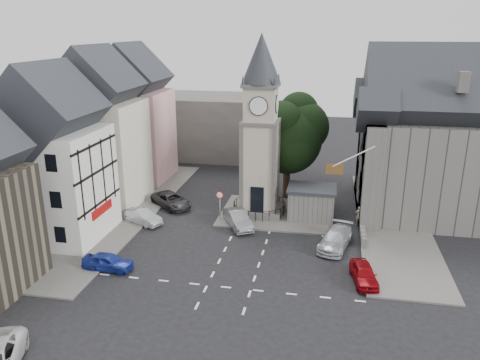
% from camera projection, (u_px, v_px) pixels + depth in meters
% --- Properties ---
extents(ground, '(120.00, 120.00, 0.00)m').
position_uv_depth(ground, '(244.00, 251.00, 36.51)').
color(ground, black).
rests_on(ground, ground).
extents(pavement_west, '(6.00, 30.00, 0.14)m').
position_uv_depth(pavement_west, '(126.00, 211.00, 44.36)').
color(pavement_west, '#595651').
rests_on(pavement_west, ground).
extents(pavement_east, '(6.00, 26.00, 0.14)m').
position_uv_depth(pavement_east, '(392.00, 222.00, 41.77)').
color(pavement_east, '#595651').
rests_on(pavement_east, ground).
extents(central_island, '(10.00, 8.00, 0.16)m').
position_uv_depth(central_island, '(275.00, 213.00, 43.68)').
color(central_island, '#595651').
rests_on(central_island, ground).
extents(road_markings, '(20.00, 8.00, 0.01)m').
position_uv_depth(road_markings, '(229.00, 288.00, 31.38)').
color(road_markings, silver).
rests_on(road_markings, ground).
extents(clock_tower, '(4.86, 4.86, 16.25)m').
position_uv_depth(clock_tower, '(261.00, 128.00, 41.44)').
color(clock_tower, '#4C4944').
rests_on(clock_tower, ground).
extents(stone_shelter, '(4.30, 3.30, 3.08)m').
position_uv_depth(stone_shelter, '(311.00, 203.00, 42.16)').
color(stone_shelter, '#5D5B56').
rests_on(stone_shelter, ground).
extents(town_tree, '(7.20, 7.20, 10.80)m').
position_uv_depth(town_tree, '(288.00, 130.00, 46.11)').
color(town_tree, black).
rests_on(town_tree, ground).
extents(warning_sign_post, '(0.70, 0.19, 2.85)m').
position_uv_depth(warning_sign_post, '(220.00, 200.00, 41.53)').
color(warning_sign_post, black).
rests_on(warning_sign_post, ground).
extents(terrace_pink, '(8.10, 7.60, 12.80)m').
position_uv_depth(terrace_pink, '(134.00, 122.00, 52.21)').
color(terrace_pink, pink).
rests_on(terrace_pink, ground).
extents(terrace_cream, '(8.10, 7.60, 12.80)m').
position_uv_depth(terrace_cream, '(100.00, 138.00, 44.74)').
color(terrace_cream, beige).
rests_on(terrace_cream, ground).
extents(terrace_tudor, '(8.10, 7.60, 12.00)m').
position_uv_depth(terrace_tudor, '(54.00, 164.00, 37.40)').
color(terrace_tudor, silver).
rests_on(terrace_tudor, ground).
extents(backdrop_west, '(20.00, 10.00, 8.00)m').
position_uv_depth(backdrop_west, '(195.00, 125.00, 63.57)').
color(backdrop_west, '#4C4944').
rests_on(backdrop_west, ground).
extents(east_building, '(14.40, 11.40, 12.60)m').
position_uv_depth(east_building, '(437.00, 149.00, 41.99)').
color(east_building, '#5D5B56').
rests_on(east_building, ground).
extents(east_boundary_wall, '(0.40, 16.00, 0.90)m').
position_uv_depth(east_boundary_wall, '(359.00, 208.00, 44.03)').
color(east_boundary_wall, '#5D5B56').
rests_on(east_boundary_wall, ground).
extents(flagpole, '(3.68, 0.10, 2.74)m').
position_uv_depth(flagpole, '(354.00, 157.00, 36.61)').
color(flagpole, white).
rests_on(flagpole, ground).
extents(car_west_blue, '(3.71, 1.55, 1.25)m').
position_uv_depth(car_west_blue, '(108.00, 262.00, 33.54)').
color(car_west_blue, navy).
rests_on(car_west_blue, ground).
extents(car_west_silver, '(4.16, 2.90, 1.30)m').
position_uv_depth(car_west_silver, '(142.00, 217.00, 41.47)').
color(car_west_silver, '#A4A8AC').
rests_on(car_west_silver, ground).
extents(car_west_grey, '(5.16, 4.82, 1.35)m').
position_uv_depth(car_west_grey, '(171.00, 200.00, 45.34)').
color(car_west_grey, '#2A292C').
rests_on(car_west_grey, ground).
extents(car_island_silver, '(3.52, 4.57, 1.45)m').
position_uv_depth(car_island_silver, '(238.00, 219.00, 40.73)').
color(car_island_silver, gray).
rests_on(car_island_silver, ground).
extents(car_island_east, '(3.16, 5.28, 1.43)m').
position_uv_depth(car_island_east, '(336.00, 239.00, 36.96)').
color(car_island_east, '#B0B5B9').
rests_on(car_island_east, ground).
extents(car_east_red, '(2.10, 3.93, 1.27)m').
position_uv_depth(car_east_red, '(364.00, 274.00, 31.90)').
color(car_east_red, maroon).
rests_on(car_east_red, ground).
extents(pedestrian, '(0.63, 0.42, 1.73)m').
position_uv_depth(pedestrian, '(359.00, 216.00, 41.13)').
color(pedestrian, beige).
rests_on(pedestrian, ground).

